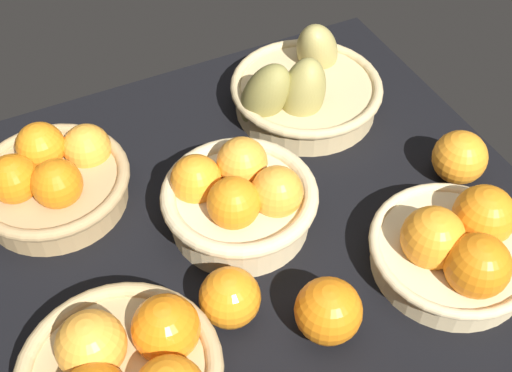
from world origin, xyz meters
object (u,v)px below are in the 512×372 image
Objects in this scene: basket_far_left at (457,248)px; loose_orange_side_gap at (328,311)px; basket_near_right at (52,179)px; basket_center at (239,198)px; basket_near_left_pears at (303,89)px; loose_orange_back_gap at (460,157)px; loose_orange_front_gap at (230,298)px.

basket_far_left is 19.70cm from loose_orange_side_gap.
basket_far_left is 2.66× the size of loose_orange_side_gap.
basket_center is at bearing 144.69° from basket_near_right.
basket_center is 0.98× the size of basket_far_left.
basket_center is at bearing 41.91° from basket_near_left_pears.
loose_orange_back_gap is (-10.73, -13.25, -0.13)cm from basket_far_left.
loose_orange_back_gap is 0.97× the size of loose_orange_side_gap.
loose_orange_side_gap is (-24.24, 35.89, -0.00)cm from basket_near_right.
loose_orange_back_gap is (-32.69, 6.14, -0.99)cm from basket_center.
basket_center is 2.60× the size of loose_orange_side_gap.
loose_orange_side_gap is (19.67, 0.94, -0.00)cm from basket_far_left.
basket_near_right is 41.43cm from basket_near_left_pears.
basket_near_left_pears reaches higher than basket_center.
loose_orange_back_gap is (-13.26, 23.58, -0.14)cm from basket_near_left_pears.
basket_near_left_pears is at bearing -177.40° from basket_near_right.
basket_far_left is at bearing 50.98° from loose_orange_back_gap.
basket_far_left is (-43.92, 34.95, 0.00)cm from basket_near_right.
loose_orange_front_gap is (-14.50, 28.84, -0.29)cm from basket_near_right.
basket_center is at bearing -83.61° from loose_orange_side_gap.
basket_near_right is at bearing -63.30° from loose_orange_front_gap.
loose_orange_back_gap is at bearing -169.92° from loose_orange_front_gap.
basket_near_left_pears reaches higher than loose_orange_side_gap.
basket_near_right is 2.90× the size of loose_orange_front_gap.
basket_center reaches higher than basket_far_left.
basket_near_right is 43.31cm from loose_orange_side_gap.
basket_center is at bearing -119.33° from loose_orange_front_gap.
basket_near_left_pears is 41.48cm from loose_orange_side_gap.
basket_near_right is at bearing -21.66° from loose_orange_back_gap.
basket_near_right is 1.01× the size of basket_far_left.
basket_center is 2.68× the size of loose_orange_back_gap.
basket_center is (-21.97, 15.56, 0.87)cm from basket_near_right.
basket_near_left_pears reaches higher than loose_orange_front_gap.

